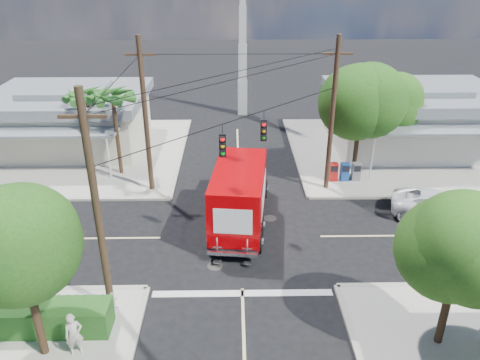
{
  "coord_description": "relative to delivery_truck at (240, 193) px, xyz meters",
  "views": [
    {
      "loc": [
        -0.35,
        -19.75,
        12.71
      ],
      "look_at": [
        0.0,
        2.0,
        2.2
      ],
      "focal_mm": 35.0,
      "sensor_mm": 36.0,
      "label": 1
    }
  ],
  "objects": [
    {
      "name": "pedestrian",
      "position": [
        -5.86,
        -9.0,
        -0.74
      ],
      "size": [
        0.72,
        0.62,
        1.66
      ],
      "primitive_type": "imported",
      "rotation": [
        0.0,
        0.0,
        0.45
      ],
      "color": "beige",
      "rests_on": "sidewalk_sw"
    },
    {
      "name": "palm_nw_front",
      "position": [
        -7.51,
        6.05,
        3.33
      ],
      "size": [
        3.01,
        3.08,
        5.59
      ],
      "color": "#422D1C",
      "rests_on": "sidewalk_nw"
    },
    {
      "name": "utility_poles",
      "position": [
        -1.59,
        0.15,
        2.96
      ],
      "size": [
        12.0,
        10.68,
        9.0
      ],
      "color": "#473321",
      "rests_on": "ground"
    },
    {
      "name": "picket_fence",
      "position": [
        -7.81,
        -7.05,
        -1.03
      ],
      "size": [
        5.94,
        0.06,
        1.0
      ],
      "color": "silver",
      "rests_on": "sidewalk_sw"
    },
    {
      "name": "road_markings",
      "position": [
        -0.01,
        -2.93,
        -1.71
      ],
      "size": [
        32.0,
        32.0,
        0.01
      ],
      "color": "beige",
      "rests_on": "ground"
    },
    {
      "name": "tree_se",
      "position": [
        7.0,
        -8.7,
        2.33
      ],
      "size": [
        3.67,
        3.54,
        5.62
      ],
      "color": "#422D1C",
      "rests_on": "sidewalk_se"
    },
    {
      "name": "building_ne",
      "position": [
        12.49,
        10.51,
        0.61
      ],
      "size": [
        11.8,
        10.2,
        4.5
      ],
      "color": "silver",
      "rests_on": "sidewalk_ne"
    },
    {
      "name": "radio_tower",
      "position": [
        0.49,
        18.55,
        3.93
      ],
      "size": [
        0.8,
        0.8,
        17.0
      ],
      "color": "silver",
      "rests_on": "ground"
    },
    {
      "name": "delivery_truck",
      "position": [
        0.0,
        0.0,
        0.0
      ],
      "size": [
        3.25,
        8.0,
        3.37
      ],
      "color": "black",
      "rests_on": "ground"
    },
    {
      "name": "vending_boxes",
      "position": [
        6.49,
        4.75,
        -1.02
      ],
      "size": [
        1.9,
        0.5,
        1.1
      ],
      "color": "red",
      "rests_on": "sidewalk_ne"
    },
    {
      "name": "sidewalk_ne",
      "position": [
        10.87,
        9.43,
        -1.64
      ],
      "size": [
        14.12,
        14.12,
        0.14
      ],
      "color": "#ADA89C",
      "rests_on": "ground"
    },
    {
      "name": "parked_car",
      "position": [
        10.66,
        0.2,
        -1.0
      ],
      "size": [
        5.64,
        4.05,
        1.43
      ],
      "primitive_type": "imported",
      "rotation": [
        0.0,
        0.0,
        1.2
      ],
      "color": "silver",
      "rests_on": "ground"
    },
    {
      "name": "ground",
      "position": [
        -0.01,
        -1.45,
        -1.71
      ],
      "size": [
        120.0,
        120.0,
        0.0
      ],
      "primitive_type": "plane",
      "color": "black",
      "rests_on": "ground"
    },
    {
      "name": "tree_sw_front",
      "position": [
        -7.0,
        -9.0,
        2.62
      ],
      "size": [
        3.88,
        3.78,
        6.03
      ],
      "color": "#422D1C",
      "rests_on": "sidewalk_sw"
    },
    {
      "name": "palm_nw_back",
      "position": [
        -9.51,
        7.55,
        2.96
      ],
      "size": [
        3.01,
        3.08,
        5.19
      ],
      "color": "#422D1C",
      "rests_on": "sidewalk_nw"
    },
    {
      "name": "building_nw",
      "position": [
        -12.01,
        11.01,
        0.51
      ],
      "size": [
        10.8,
        10.2,
        4.3
      ],
      "color": "beige",
      "rests_on": "sidewalk_nw"
    },
    {
      "name": "hedge_sw",
      "position": [
        -8.01,
        -7.85,
        -1.02
      ],
      "size": [
        6.2,
        1.2,
        1.1
      ],
      "primitive_type": "cube",
      "color": "#1D4C19",
      "rests_on": "sidewalk_sw"
    },
    {
      "name": "sidewalk_nw",
      "position": [
        -10.89,
        9.43,
        -1.64
      ],
      "size": [
        14.12,
        14.12,
        0.14
      ],
      "color": "#ADA89C",
      "rests_on": "ground"
    },
    {
      "name": "tree_ne_back",
      "position": [
        9.8,
        7.5,
        2.47
      ],
      "size": [
        3.77,
        3.66,
        5.82
      ],
      "color": "#422D1C",
      "rests_on": "sidewalk_ne"
    },
    {
      "name": "tree_ne_front",
      "position": [
        7.2,
        5.3,
        3.05
      ],
      "size": [
        4.21,
        4.14,
        6.66
      ],
      "color": "#422D1C",
      "rests_on": "sidewalk_ne"
    }
  ]
}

